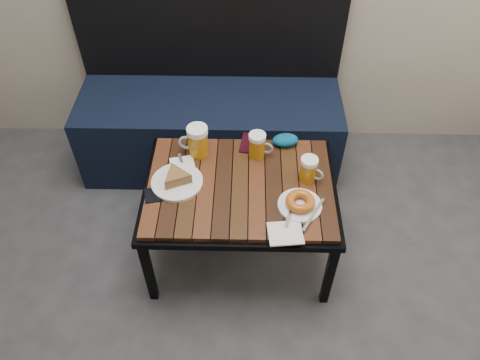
{
  "coord_description": "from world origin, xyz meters",
  "views": [
    {
      "loc": [
        0.17,
        -0.25,
        1.95
      ],
      "look_at": [
        0.15,
        1.11,
        0.5
      ],
      "focal_mm": 35.0,
      "sensor_mm": 36.0,
      "label": 1
    }
  ],
  "objects_px": {
    "passport_navy": "(158,194)",
    "cafe_table": "(240,191)",
    "bench": "(211,122)",
    "beer_mug_left": "(197,141)",
    "passport_burgundy": "(251,143)",
    "plate_pie": "(177,179)",
    "beer_mug_right": "(309,169)",
    "plate_bagel": "(300,203)",
    "beer_mug_centre": "(258,145)",
    "knit_pouch": "(285,140)"
  },
  "relations": [
    {
      "from": "plate_bagel",
      "to": "beer_mug_centre",
      "type": "bearing_deg",
      "value": 119.88
    },
    {
      "from": "bench",
      "to": "beer_mug_left",
      "type": "height_order",
      "value": "bench"
    },
    {
      "from": "cafe_table",
      "to": "bench",
      "type": "bearing_deg",
      "value": 105.17
    },
    {
      "from": "beer_mug_left",
      "to": "passport_navy",
      "type": "bearing_deg",
      "value": 64.33
    },
    {
      "from": "beer_mug_left",
      "to": "plate_pie",
      "type": "xyz_separation_m",
      "value": [
        -0.08,
        -0.19,
        -0.05
      ]
    },
    {
      "from": "plate_pie",
      "to": "passport_burgundy",
      "type": "xyz_separation_m",
      "value": [
        0.32,
        0.26,
        -0.02
      ]
    },
    {
      "from": "beer_mug_left",
      "to": "beer_mug_centre",
      "type": "xyz_separation_m",
      "value": [
        0.27,
        -0.01,
        -0.01
      ]
    },
    {
      "from": "cafe_table",
      "to": "knit_pouch",
      "type": "xyz_separation_m",
      "value": [
        0.2,
        0.26,
        0.07
      ]
    },
    {
      "from": "passport_navy",
      "to": "beer_mug_left",
      "type": "bearing_deg",
      "value": 137.41
    },
    {
      "from": "bench",
      "to": "passport_burgundy",
      "type": "relative_size",
      "value": 10.29
    },
    {
      "from": "passport_burgundy",
      "to": "plate_pie",
      "type": "bearing_deg",
      "value": -132.44
    },
    {
      "from": "bench",
      "to": "cafe_table",
      "type": "relative_size",
      "value": 1.67
    },
    {
      "from": "plate_pie",
      "to": "passport_navy",
      "type": "xyz_separation_m",
      "value": [
        -0.07,
        -0.07,
        -0.02
      ]
    },
    {
      "from": "cafe_table",
      "to": "plate_pie",
      "type": "height_order",
      "value": "plate_pie"
    },
    {
      "from": "passport_navy",
      "to": "knit_pouch",
      "type": "bearing_deg",
      "value": 108.09
    },
    {
      "from": "bench",
      "to": "cafe_table",
      "type": "bearing_deg",
      "value": -74.83
    },
    {
      "from": "beer_mug_centre",
      "to": "beer_mug_right",
      "type": "xyz_separation_m",
      "value": [
        0.22,
        -0.15,
        -0.0
      ]
    },
    {
      "from": "beer_mug_centre",
      "to": "plate_bagel",
      "type": "height_order",
      "value": "beer_mug_centre"
    },
    {
      "from": "beer_mug_left",
      "to": "beer_mug_right",
      "type": "distance_m",
      "value": 0.51
    },
    {
      "from": "beer_mug_centre",
      "to": "passport_navy",
      "type": "xyz_separation_m",
      "value": [
        -0.42,
        -0.25,
        -0.06
      ]
    },
    {
      "from": "plate_bagel",
      "to": "beer_mug_left",
      "type": "bearing_deg",
      "value": 145.17
    },
    {
      "from": "passport_burgundy",
      "to": "bench",
      "type": "bearing_deg",
      "value": 128.28
    },
    {
      "from": "bench",
      "to": "beer_mug_left",
      "type": "xyz_separation_m",
      "value": [
        -0.02,
        -0.46,
        0.28
      ]
    },
    {
      "from": "bench",
      "to": "knit_pouch",
      "type": "relative_size",
      "value": 11.59
    },
    {
      "from": "plate_bagel",
      "to": "beer_mug_right",
      "type": "bearing_deg",
      "value": 74.24
    },
    {
      "from": "beer_mug_right",
      "to": "plate_bagel",
      "type": "distance_m",
      "value": 0.17
    },
    {
      "from": "cafe_table",
      "to": "beer_mug_right",
      "type": "bearing_deg",
      "value": 7.62
    },
    {
      "from": "beer_mug_right",
      "to": "plate_bagel",
      "type": "height_order",
      "value": "beer_mug_right"
    },
    {
      "from": "bench",
      "to": "plate_pie",
      "type": "distance_m",
      "value": 0.7
    },
    {
      "from": "bench",
      "to": "passport_navy",
      "type": "height_order",
      "value": "bench"
    },
    {
      "from": "knit_pouch",
      "to": "passport_navy",
      "type": "bearing_deg",
      "value": -149.3
    },
    {
      "from": "beer_mug_centre",
      "to": "knit_pouch",
      "type": "xyz_separation_m",
      "value": [
        0.13,
        0.08,
        -0.04
      ]
    },
    {
      "from": "beer_mug_right",
      "to": "cafe_table",
      "type": "bearing_deg",
      "value": -143.67
    },
    {
      "from": "cafe_table",
      "to": "plate_pie",
      "type": "relative_size",
      "value": 3.76
    },
    {
      "from": "passport_navy",
      "to": "cafe_table",
      "type": "bearing_deg",
      "value": 88.19
    },
    {
      "from": "passport_burgundy",
      "to": "beer_mug_left",
      "type": "bearing_deg",
      "value": -155.61
    },
    {
      "from": "beer_mug_right",
      "to": "plate_bagel",
      "type": "bearing_deg",
      "value": -77.05
    },
    {
      "from": "beer_mug_left",
      "to": "passport_navy",
      "type": "xyz_separation_m",
      "value": [
        -0.15,
        -0.26,
        -0.07
      ]
    },
    {
      "from": "beer_mug_centre",
      "to": "knit_pouch",
      "type": "relative_size",
      "value": 1.02
    },
    {
      "from": "plate_pie",
      "to": "plate_bagel",
      "type": "relative_size",
      "value": 0.97
    },
    {
      "from": "beer_mug_right",
      "to": "bench",
      "type": "bearing_deg",
      "value": 156.15
    },
    {
      "from": "bench",
      "to": "passport_burgundy",
      "type": "distance_m",
      "value": 0.5
    },
    {
      "from": "beer_mug_centre",
      "to": "plate_bagel",
      "type": "distance_m",
      "value": 0.35
    },
    {
      "from": "beer_mug_right",
      "to": "passport_burgundy",
      "type": "xyz_separation_m",
      "value": [
        -0.25,
        0.22,
        -0.06
      ]
    },
    {
      "from": "cafe_table",
      "to": "passport_burgundy",
      "type": "height_order",
      "value": "passport_burgundy"
    },
    {
      "from": "beer_mug_left",
      "to": "knit_pouch",
      "type": "distance_m",
      "value": 0.41
    },
    {
      "from": "beer_mug_centre",
      "to": "plate_bagel",
      "type": "bearing_deg",
      "value": -50.71
    },
    {
      "from": "cafe_table",
      "to": "passport_burgundy",
      "type": "bearing_deg",
      "value": 79.58
    },
    {
      "from": "knit_pouch",
      "to": "cafe_table",
      "type": "bearing_deg",
      "value": -128.25
    },
    {
      "from": "cafe_table",
      "to": "beer_mug_centre",
      "type": "distance_m",
      "value": 0.23
    }
  ]
}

